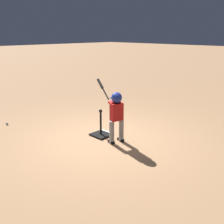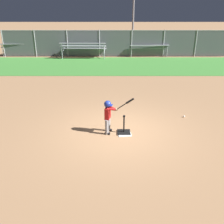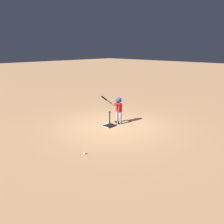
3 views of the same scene
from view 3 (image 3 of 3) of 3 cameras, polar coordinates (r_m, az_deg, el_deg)
The scene contains 5 objects.
ground_plane at distance 9.59m, azimuth 0.34°, elevation -3.58°, with size 90.00×90.00×0.00m, color #99704C.
home_plate at distance 9.58m, azimuth -1.03°, elevation -3.54°, with size 0.44×0.44×0.02m, color white.
batting_tee at distance 9.52m, azimuth -0.61°, elevation -3.19°, with size 0.45×0.41×0.66m.
batter_child at distance 9.67m, azimuth 1.63°, elevation 1.30°, with size 0.99×0.44×1.36m.
baseball at distance 7.17m, azimuth -7.12°, elevation -10.62°, with size 0.07×0.07×0.07m, color white.
Camera 3 is at (6.49, 6.25, 3.29)m, focal length 35.00 mm.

